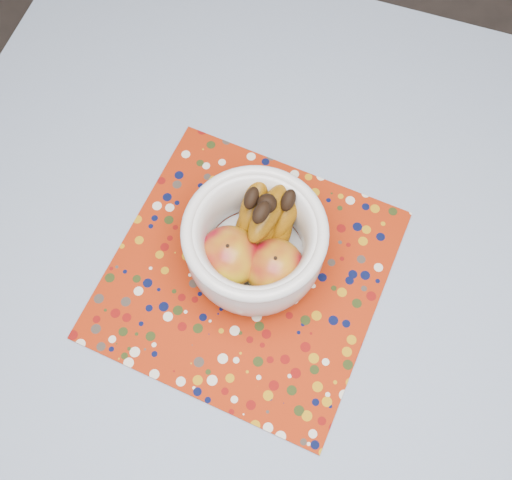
# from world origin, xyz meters

# --- Properties ---
(table) EXTENTS (1.20, 1.20, 0.75)m
(table) POSITION_xyz_m (0.00, 0.00, 0.67)
(table) COLOR brown
(table) RESTS_ON ground
(tablecloth) EXTENTS (1.32, 1.32, 0.01)m
(tablecloth) POSITION_xyz_m (0.00, 0.00, 0.76)
(tablecloth) COLOR slate
(tablecloth) RESTS_ON table
(placemat) EXTENTS (0.43, 0.43, 0.00)m
(placemat) POSITION_xyz_m (-0.11, 0.08, 0.76)
(placemat) COLOR #932108
(placemat) RESTS_ON tablecloth
(fruit_bowl) EXTENTS (0.20, 0.21, 0.16)m
(fruit_bowl) POSITION_xyz_m (-0.11, 0.11, 0.83)
(fruit_bowl) COLOR silver
(fruit_bowl) RESTS_ON placemat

